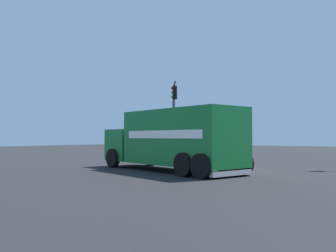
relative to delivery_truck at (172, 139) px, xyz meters
The scene contains 3 objects.
ground_plane 2.65m from the delivery_truck, 144.03° to the right, with size 100.00×100.00×0.00m, color black.
delivery_truck is the anchor object (origin of this frame).
traffic_light_secondary 10.86m from the delivery_truck, 55.76° to the right, with size 2.38×3.21×5.77m.
Camera 1 is at (-8.43, 15.86, 1.66)m, focal length 39.46 mm.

